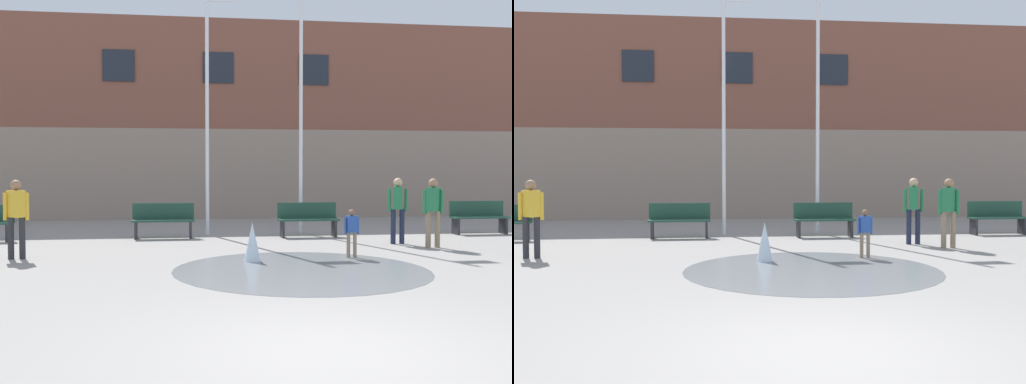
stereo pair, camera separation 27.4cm
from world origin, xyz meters
TOP-DOWN VIEW (x-y plane):
  - ground_plane at (0.00, 0.00)m, footprint 100.00×100.00m
  - library_building at (0.00, 18.93)m, footprint 36.00×6.05m
  - splash_fountain at (0.42, 5.12)m, footprint 4.59×4.59m
  - park_bench_left_of_flagpoles at (-1.87, 10.07)m, footprint 1.60×0.44m
  - park_bench_under_right_flagpole at (1.93, 9.87)m, footprint 1.60×0.44m
  - park_bench_far_right at (6.80, 9.95)m, footprint 1.60×0.44m
  - adult_near_bench at (-4.72, 6.82)m, footprint 0.50×0.37m
  - child_running at (1.99, 6.09)m, footprint 0.31×0.15m
  - adult_watching at (3.75, 8.12)m, footprint 0.50×0.39m
  - adult_in_red at (4.29, 7.34)m, footprint 0.50×0.37m
  - flagpole_left at (-0.65, 10.77)m, footprint 0.80×0.10m
  - flagpole_right at (1.96, 10.77)m, footprint 0.80×0.10m

SIDE VIEW (x-z plane):
  - ground_plane at x=0.00m, z-range 0.00..0.00m
  - splash_fountain at x=0.42m, z-range -0.26..0.51m
  - park_bench_left_of_flagpoles at x=-1.87m, z-range 0.02..0.93m
  - park_bench_under_right_flagpole at x=1.93m, z-range 0.02..0.93m
  - park_bench_far_right at x=6.80m, z-range 0.02..0.93m
  - child_running at x=1.99m, z-range 0.09..1.07m
  - adult_near_bench at x=-4.72m, z-range 0.14..1.73m
  - adult_watching at x=3.75m, z-range 0.14..1.73m
  - adult_in_red at x=4.29m, z-range 0.14..1.73m
  - library_building at x=0.00m, z-range 0.00..7.22m
  - flagpole_left at x=-0.65m, z-range 0.24..7.45m
  - flagpole_right at x=1.96m, z-range 0.24..7.76m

